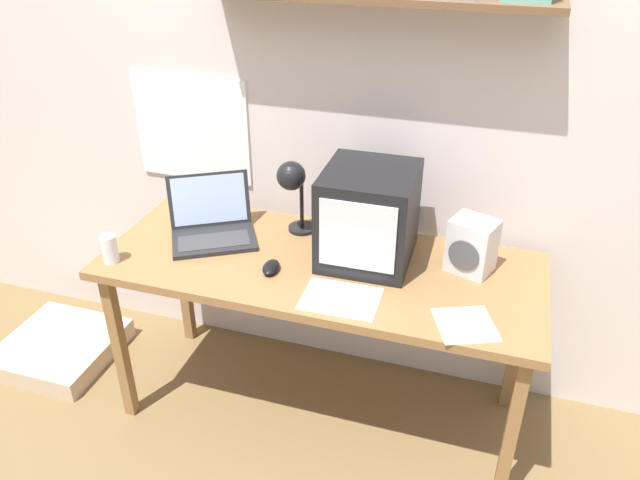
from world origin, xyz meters
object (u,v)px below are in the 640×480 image
computer_mouse (271,267)px  crt_monitor (368,216)px  space_heater (472,246)px  desk_lamp (293,183)px  floor_cushion (60,348)px  open_notebook (341,299)px  corner_desk (320,277)px  laptop (212,222)px  loose_paper_near_laptop (465,325)px  juice_glass (110,250)px

computer_mouse → crt_monitor: bearing=32.6°
space_heater → computer_mouse: size_ratio=1.88×
desk_lamp → floor_cushion: (-1.15, -0.22, -0.95)m
floor_cushion → computer_mouse: bearing=-2.8°
open_notebook → corner_desk: bearing=124.4°
laptop → loose_paper_near_laptop: 1.10m
crt_monitor → loose_paper_near_laptop: 0.55m
corner_desk → open_notebook: bearing=-55.6°
juice_glass → computer_mouse: 0.62m
crt_monitor → open_notebook: bearing=-94.6°
crt_monitor → loose_paper_near_laptop: crt_monitor is taller
crt_monitor → desk_lamp: size_ratio=1.11×
space_heater → juice_glass: bearing=-145.3°
laptop → floor_cushion: (-0.83, -0.12, -0.77)m
computer_mouse → open_notebook: computer_mouse is taller
floor_cushion → juice_glass: bearing=-17.9°
juice_glass → computer_mouse: juice_glass is taller
space_heater → open_notebook: space_heater is taller
loose_paper_near_laptop → open_notebook: (-0.43, 0.02, 0.00)m
laptop → loose_paper_near_laptop: bearing=-45.6°
corner_desk → laptop: bearing=171.8°
space_heater → floor_cushion: 2.04m
juice_glass → computer_mouse: bearing=11.2°
desk_lamp → loose_paper_near_laptop: (0.74, -0.39, -0.24)m
computer_mouse → floor_cushion: 1.37m
corner_desk → space_heater: 0.59m
open_notebook → computer_mouse: bearing=162.3°
loose_paper_near_laptop → laptop: bearing=164.5°
corner_desk → juice_glass: 0.81m
crt_monitor → laptop: 0.66m
space_heater → open_notebook: 0.53m
desk_lamp → floor_cushion: bearing=-153.6°
floor_cushion → laptop: bearing=8.5°
laptop → loose_paper_near_laptop: laptop is taller
corner_desk → floor_cushion: 1.46m
desk_lamp → open_notebook: desk_lamp is taller
space_heater → loose_paper_near_laptop: 0.36m
computer_mouse → corner_desk: bearing=35.2°
corner_desk → computer_mouse: computer_mouse is taller
crt_monitor → floor_cushion: crt_monitor is taller
desk_lamp → computer_mouse: size_ratio=2.98×
loose_paper_near_laptop → floor_cushion: size_ratio=0.49×
corner_desk → loose_paper_near_laptop: (0.57, -0.22, 0.07)m
corner_desk → juice_glass: bearing=-163.2°
loose_paper_near_laptop → open_notebook: bearing=177.6°
desk_lamp → loose_paper_near_laptop: desk_lamp is taller
loose_paper_near_laptop → floor_cushion: (-1.89, 0.17, -0.71)m
corner_desk → floor_cushion: corner_desk is taller
corner_desk → laptop: laptop is taller
laptop → computer_mouse: size_ratio=3.84×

